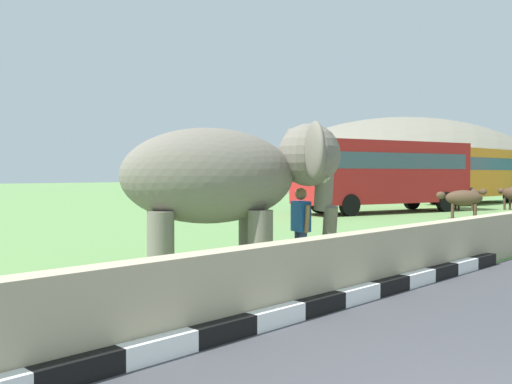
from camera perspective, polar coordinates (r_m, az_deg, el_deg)
name	(u,v)px	position (r m, az deg, el deg)	size (l,w,h in m)	color
striped_curb	(193,340)	(6.32, -6.46, -14.74)	(16.20, 0.20, 0.24)	white
barrier_parapet	(309,274)	(8.06, 5.38, -8.31)	(28.00, 0.36, 1.00)	tan
elephant	(229,178)	(10.00, -2.81, 1.44)	(3.95, 3.57, 2.85)	#6B6559
person_handler	(301,226)	(10.76, 4.59, -3.46)	(0.38, 0.65, 1.66)	navy
bus_red	(384,171)	(28.43, 12.91, 2.15)	(9.84, 5.07, 3.50)	#B21E1E
bus_orange	(472,171)	(38.79, 21.21, 1.98)	(8.54, 3.00, 3.50)	orange
cow_near	(463,199)	(25.29, 20.34, -0.63)	(1.25, 1.87, 1.23)	#473323
cow_mid	(466,194)	(31.30, 20.67, -0.17)	(0.62, 1.89, 1.23)	#473323
hill_east	(404,190)	(68.12, 14.89, 0.20)	(39.48, 31.58, 16.85)	slate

